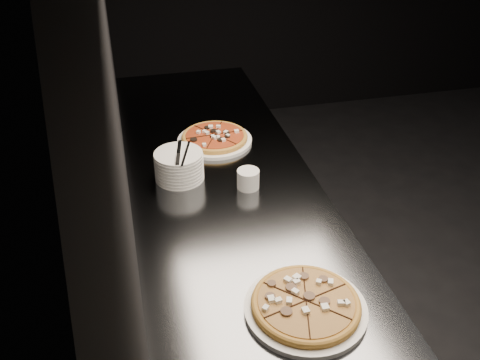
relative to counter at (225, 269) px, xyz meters
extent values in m
cube|color=black|center=(-0.37, 0.00, 0.94)|extent=(0.02, 5.00, 2.80)
cube|color=#575A5E|center=(0.00, 0.00, -0.01)|extent=(0.70, 2.40, 0.90)
cube|color=#575A5E|center=(0.00, 0.00, 0.45)|extent=(0.74, 2.44, 0.02)
cylinder|color=white|center=(0.09, -0.73, 0.47)|extent=(0.36, 0.36, 0.02)
cylinder|color=gold|center=(0.09, -0.73, 0.48)|extent=(0.38, 0.38, 0.01)
torus|color=gold|center=(0.09, -0.73, 0.49)|extent=(0.39, 0.39, 0.02)
cylinder|color=#E4A74C|center=(0.09, -0.73, 0.50)|extent=(0.34, 0.34, 0.01)
cylinder|color=white|center=(0.03, 0.33, 0.47)|extent=(0.34, 0.34, 0.02)
cylinder|color=gold|center=(0.03, 0.33, 0.48)|extent=(0.31, 0.31, 0.01)
torus|color=gold|center=(0.03, 0.33, 0.49)|extent=(0.32, 0.32, 0.02)
cylinder|color=#B03C19|center=(0.03, 0.33, 0.49)|extent=(0.28, 0.28, 0.01)
cylinder|color=white|center=(-0.16, 0.07, 0.47)|extent=(0.19, 0.19, 0.01)
cylinder|color=white|center=(-0.16, 0.07, 0.48)|extent=(0.19, 0.19, 0.01)
cylinder|color=white|center=(-0.16, 0.07, 0.50)|extent=(0.19, 0.19, 0.01)
cylinder|color=white|center=(-0.16, 0.07, 0.51)|extent=(0.19, 0.19, 0.01)
cylinder|color=white|center=(-0.16, 0.07, 0.52)|extent=(0.19, 0.19, 0.01)
cylinder|color=white|center=(-0.16, 0.07, 0.54)|extent=(0.19, 0.19, 0.01)
cylinder|color=white|center=(-0.16, 0.07, 0.55)|extent=(0.19, 0.19, 0.01)
cylinder|color=white|center=(-0.16, 0.07, 0.57)|extent=(0.19, 0.19, 0.01)
cube|color=#B7B9BE|center=(-0.15, 0.11, 0.58)|extent=(0.04, 0.13, 0.00)
cube|color=black|center=(-0.17, 0.02, 0.58)|extent=(0.03, 0.08, 0.01)
cube|color=#B7B9BE|center=(-0.13, 0.06, 0.58)|extent=(0.10, 0.17, 0.00)
cylinder|color=silver|center=(0.09, -0.06, 0.50)|extent=(0.09, 0.09, 0.08)
cylinder|color=black|center=(0.09, -0.06, 0.53)|extent=(0.07, 0.07, 0.01)
camera|label=1|loc=(-0.36, -1.76, 1.61)|focal=40.00mm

